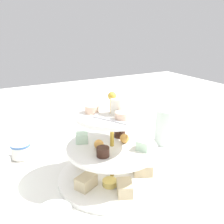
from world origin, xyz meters
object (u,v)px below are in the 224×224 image
(tiered_serving_stand, at_px, (112,154))
(teacup_with_saucer, at_px, (21,151))
(water_glass_tall_right, at_px, (165,127))
(butter_knife_right, at_px, (78,132))

(tiered_serving_stand, relative_size, teacup_with_saucer, 3.10)
(teacup_with_saucer, bearing_deg, water_glass_tall_right, 74.98)
(tiered_serving_stand, distance_m, teacup_with_saucer, 0.29)
(water_glass_tall_right, relative_size, butter_knife_right, 0.71)
(water_glass_tall_right, height_order, teacup_with_saucer, water_glass_tall_right)
(tiered_serving_stand, xyz_separation_m, water_glass_tall_right, (-0.10, 0.26, -0.01))
(water_glass_tall_right, relative_size, teacup_with_saucer, 1.34)
(butter_knife_right, bearing_deg, teacup_with_saucer, 33.51)
(water_glass_tall_right, bearing_deg, butter_knife_right, -134.64)
(teacup_with_saucer, bearing_deg, tiered_serving_stand, 40.32)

